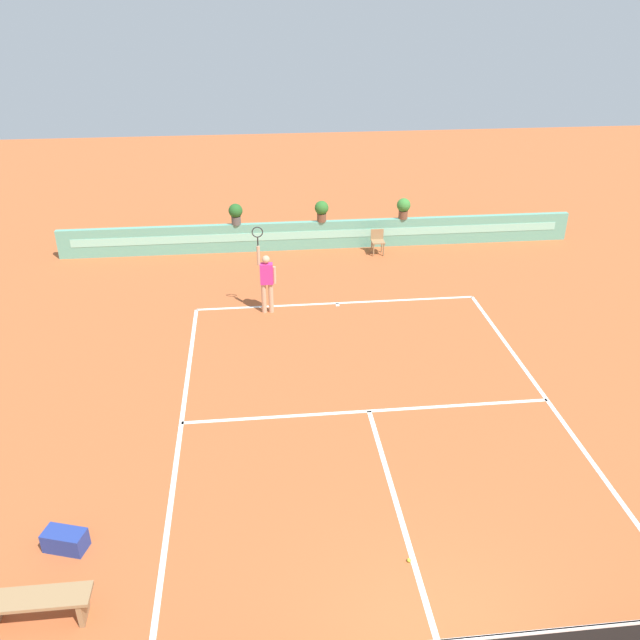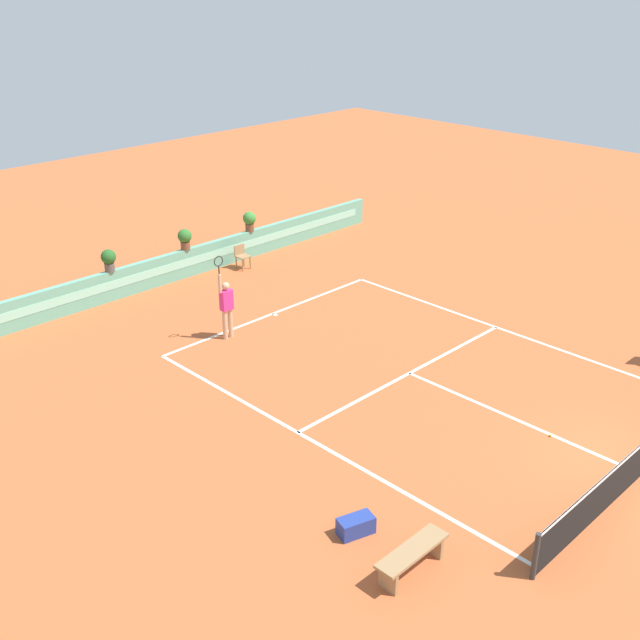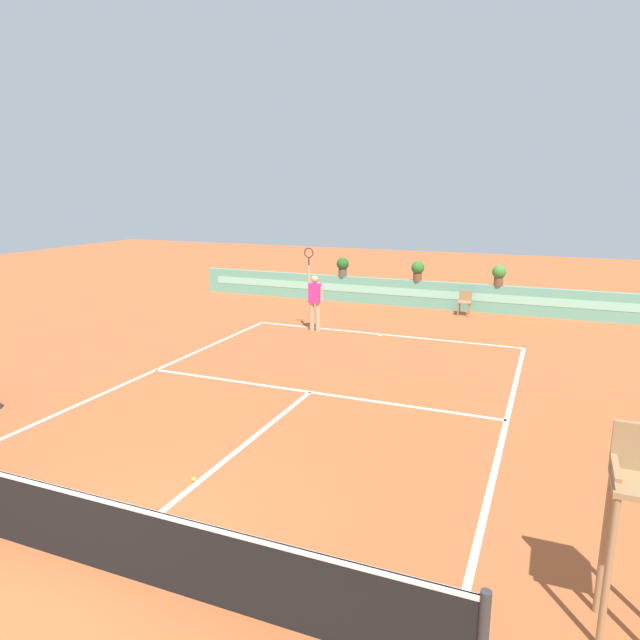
% 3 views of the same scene
% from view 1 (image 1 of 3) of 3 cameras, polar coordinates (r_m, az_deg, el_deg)
% --- Properties ---
extents(ground_plane, '(60.00, 60.00, 0.00)m').
position_cam_1_polar(ground_plane, '(14.44, 4.55, -8.80)').
color(ground_plane, '#B2562D').
extents(court_lines, '(8.32, 11.94, 0.01)m').
position_cam_1_polar(court_lines, '(15.01, 4.07, -7.18)').
color(court_lines, white).
rests_on(court_lines, ground).
extents(back_wall_barrier, '(18.00, 0.21, 1.00)m').
position_cam_1_polar(back_wall_barrier, '(23.35, 0.06, 7.40)').
color(back_wall_barrier, '#60A88E').
rests_on(back_wall_barrier, ground).
extents(ball_kid_chair, '(0.44, 0.44, 0.85)m').
position_cam_1_polar(ball_kid_chair, '(22.95, 5.02, 6.87)').
color(ball_kid_chair, '#99754C').
rests_on(ball_kid_chair, ground).
extents(bench_courtside, '(1.60, 0.44, 0.51)m').
position_cam_1_polar(bench_courtside, '(11.31, -23.38, -21.61)').
color(bench_courtside, '#99754C').
rests_on(bench_courtside, ground).
extents(gear_bag, '(0.78, 0.55, 0.36)m').
position_cam_1_polar(gear_bag, '(12.36, -21.22, -17.38)').
color(gear_bag, navy).
rests_on(gear_bag, ground).
extents(tennis_player, '(0.62, 0.23, 2.58)m').
position_cam_1_polar(tennis_player, '(18.52, -4.67, 3.60)').
color(tennis_player, tan).
rests_on(tennis_player, ground).
extents(tennis_ball_near_baseline, '(0.07, 0.07, 0.07)m').
position_cam_1_polar(tennis_ball_near_baseline, '(11.60, 7.73, -19.94)').
color(tennis_ball_near_baseline, '#CCE033').
rests_on(tennis_ball_near_baseline, ground).
extents(potted_plant_centre, '(0.48, 0.48, 0.72)m').
position_cam_1_polar(potted_plant_centre, '(23.05, 0.14, 9.54)').
color(potted_plant_centre, brown).
rests_on(potted_plant_centre, back_wall_barrier).
extents(potted_plant_right, '(0.48, 0.48, 0.72)m').
position_cam_1_polar(potted_plant_right, '(23.53, 7.26, 9.69)').
color(potted_plant_right, brown).
rests_on(potted_plant_right, back_wall_barrier).
extents(potted_plant_left, '(0.48, 0.48, 0.72)m').
position_cam_1_polar(potted_plant_left, '(22.94, -7.33, 9.22)').
color(potted_plant_left, '#514C47').
rests_on(potted_plant_left, back_wall_barrier).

